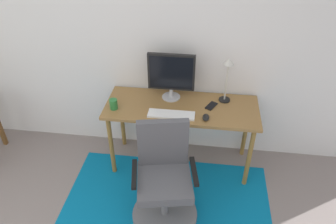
{
  "coord_description": "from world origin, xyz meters",
  "views": [
    {
      "loc": [
        0.71,
        -0.68,
        2.48
      ],
      "look_at": [
        0.41,
        1.6,
        0.84
      ],
      "focal_mm": 34.49,
      "sensor_mm": 36.0,
      "label": 1
    }
  ],
  "objects_px": {
    "desk": "(182,113)",
    "keyboard": "(171,115)",
    "computer_mouse": "(206,117)",
    "coffee_cup": "(114,104)",
    "office_chair": "(164,186)",
    "monitor": "(171,74)",
    "cell_phone": "(211,106)",
    "desk_lamp": "(228,72)"
  },
  "relations": [
    {
      "from": "keyboard",
      "to": "office_chair",
      "type": "height_order",
      "value": "office_chair"
    },
    {
      "from": "office_chair",
      "to": "desk_lamp",
      "type": "bearing_deg",
      "value": 48.48
    },
    {
      "from": "desk",
      "to": "coffee_cup",
      "type": "height_order",
      "value": "coffee_cup"
    },
    {
      "from": "monitor",
      "to": "cell_phone",
      "type": "distance_m",
      "value": 0.49
    },
    {
      "from": "coffee_cup",
      "to": "office_chair",
      "type": "bearing_deg",
      "value": -44.7
    },
    {
      "from": "office_chair",
      "to": "coffee_cup",
      "type": "bearing_deg",
      "value": 124.27
    },
    {
      "from": "keyboard",
      "to": "desk_lamp",
      "type": "xyz_separation_m",
      "value": [
        0.49,
        0.31,
        0.3
      ]
    },
    {
      "from": "cell_phone",
      "to": "office_chair",
      "type": "height_order",
      "value": "office_chair"
    },
    {
      "from": "desk",
      "to": "monitor",
      "type": "height_order",
      "value": "monitor"
    },
    {
      "from": "desk_lamp",
      "to": "computer_mouse",
      "type": "bearing_deg",
      "value": -117.42
    },
    {
      "from": "desk_lamp",
      "to": "office_chair",
      "type": "height_order",
      "value": "desk_lamp"
    },
    {
      "from": "keyboard",
      "to": "cell_phone",
      "type": "bearing_deg",
      "value": 28.35
    },
    {
      "from": "cell_phone",
      "to": "office_chair",
      "type": "relative_size",
      "value": 0.15
    },
    {
      "from": "desk",
      "to": "desk_lamp",
      "type": "height_order",
      "value": "desk_lamp"
    },
    {
      "from": "keyboard",
      "to": "computer_mouse",
      "type": "xyz_separation_m",
      "value": [
        0.32,
        -0.01,
        0.01
      ]
    },
    {
      "from": "computer_mouse",
      "to": "office_chair",
      "type": "height_order",
      "value": "office_chair"
    },
    {
      "from": "desk",
      "to": "computer_mouse",
      "type": "relative_size",
      "value": 14.06
    },
    {
      "from": "coffee_cup",
      "to": "desk_lamp",
      "type": "bearing_deg",
      "value": 14.89
    },
    {
      "from": "desk",
      "to": "desk_lamp",
      "type": "xyz_separation_m",
      "value": [
        0.4,
        0.15,
        0.39
      ]
    },
    {
      "from": "keyboard",
      "to": "coffee_cup",
      "type": "distance_m",
      "value": 0.55
    },
    {
      "from": "desk",
      "to": "office_chair",
      "type": "distance_m",
      "value": 0.73
    },
    {
      "from": "monitor",
      "to": "cell_phone",
      "type": "bearing_deg",
      "value": -14.56
    },
    {
      "from": "keyboard",
      "to": "computer_mouse",
      "type": "relative_size",
      "value": 4.13
    },
    {
      "from": "desk",
      "to": "office_chair",
      "type": "relative_size",
      "value": 1.55
    },
    {
      "from": "keyboard",
      "to": "cell_phone",
      "type": "relative_size",
      "value": 3.07
    },
    {
      "from": "coffee_cup",
      "to": "cell_phone",
      "type": "bearing_deg",
      "value": 9.7
    },
    {
      "from": "keyboard",
      "to": "coffee_cup",
      "type": "xyz_separation_m",
      "value": [
        -0.55,
        0.04,
        0.04
      ]
    },
    {
      "from": "desk",
      "to": "computer_mouse",
      "type": "bearing_deg",
      "value": -36.53
    },
    {
      "from": "coffee_cup",
      "to": "office_chair",
      "type": "xyz_separation_m",
      "value": [
        0.55,
        -0.55,
        -0.43
      ]
    },
    {
      "from": "desk",
      "to": "keyboard",
      "type": "xyz_separation_m",
      "value": [
        -0.08,
        -0.16,
        0.09
      ]
    },
    {
      "from": "office_chair",
      "to": "cell_phone",
      "type": "bearing_deg",
      "value": 51.84
    },
    {
      "from": "keyboard",
      "to": "monitor",
      "type": "bearing_deg",
      "value": 97.15
    },
    {
      "from": "monitor",
      "to": "computer_mouse",
      "type": "relative_size",
      "value": 4.51
    },
    {
      "from": "desk",
      "to": "keyboard",
      "type": "bearing_deg",
      "value": -116.96
    },
    {
      "from": "computer_mouse",
      "to": "cell_phone",
      "type": "xyz_separation_m",
      "value": [
        0.05,
        0.21,
        -0.01
      ]
    },
    {
      "from": "cell_phone",
      "to": "desk_lamp",
      "type": "bearing_deg",
      "value": 71.85
    },
    {
      "from": "keyboard",
      "to": "cell_phone",
      "type": "distance_m",
      "value": 0.41
    },
    {
      "from": "desk",
      "to": "cell_phone",
      "type": "xyz_separation_m",
      "value": [
        0.28,
        0.04,
        0.09
      ]
    },
    {
      "from": "desk",
      "to": "cell_phone",
      "type": "distance_m",
      "value": 0.3
    },
    {
      "from": "monitor",
      "to": "keyboard",
      "type": "relative_size",
      "value": 1.09
    },
    {
      "from": "desk",
      "to": "computer_mouse",
      "type": "distance_m",
      "value": 0.31
    },
    {
      "from": "desk",
      "to": "coffee_cup",
      "type": "distance_m",
      "value": 0.66
    }
  ]
}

